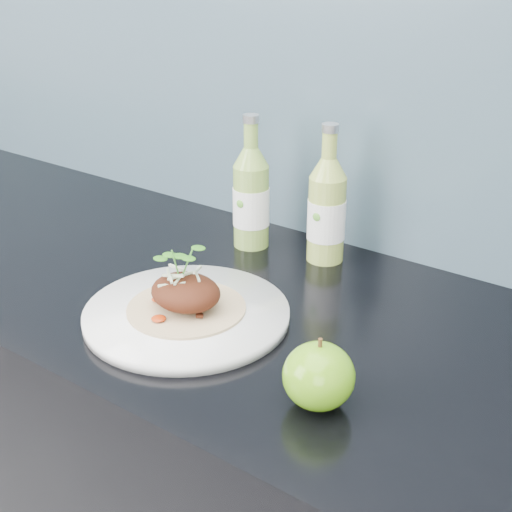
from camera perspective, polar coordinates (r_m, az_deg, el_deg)
The scene contains 6 objects.
subway_backsplash at distance 1.20m, azimuth 8.24°, elevation 16.65°, with size 4.00×0.02×0.70m, color #759FB9.
dinner_plate at distance 1.03m, azimuth -5.56°, elevation -4.66°, with size 0.35×0.35×0.02m.
pork_taco at distance 1.02m, azimuth -5.65°, elevation -2.81°, with size 0.17×0.17×0.10m.
green_apple at distance 0.84m, azimuth 5.04°, elevation -9.54°, with size 0.10×0.10×0.09m.
cider_bottle_left at distance 1.24m, azimuth -0.39°, elevation 4.69°, with size 0.08×0.08×0.23m.
cider_bottle_right at distance 1.19m, azimuth 5.67°, elevation 3.66°, with size 0.08×0.08×0.23m.
Camera 1 is at (0.57, 0.94, 1.41)m, focal length 50.00 mm.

